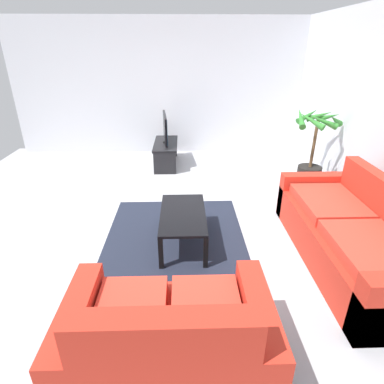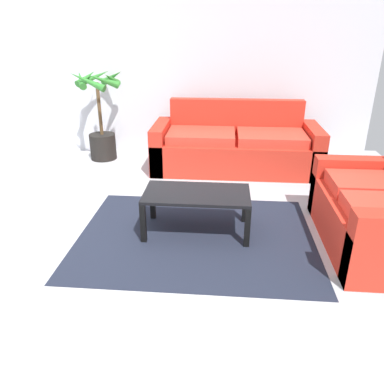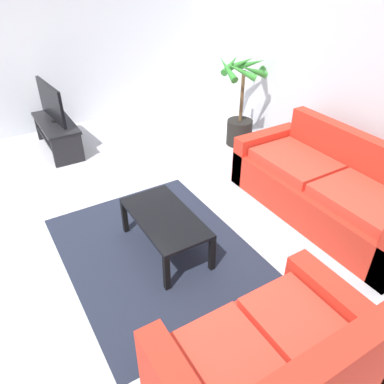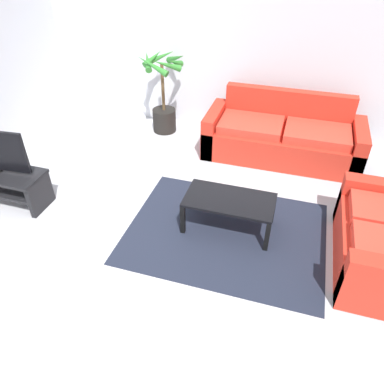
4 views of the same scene
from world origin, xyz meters
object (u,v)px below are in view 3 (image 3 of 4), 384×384
Objects in this scene: couch_main at (328,191)px; potted_palm at (241,110)px; tv_stand at (57,131)px; couch_loveseat at (271,369)px; tv at (51,102)px; coffee_table at (165,221)px.

potted_palm reaches higher than couch_main.
potted_palm reaches higher than tv_stand.
couch_loveseat is 4.45m from tv.
couch_main is 1.86m from coffee_table.
potted_palm is at bearing 172.41° from couch_main.
couch_main is 2.25× the size of coffee_table.
tv_stand reaches higher than coffee_table.
couch_main reaches higher than coffee_table.
couch_main is at bearing 77.63° from coffee_table.
tv is at bearing -173.36° from coffee_table.
tv_stand is (-4.42, -0.22, -0.01)m from couch_loveseat.
coffee_table is (2.77, 0.32, -0.38)m from tv.
potted_palm is (1.22, 2.40, -0.18)m from tv.
couch_loveseat is 1.29× the size of tv_stand.
coffee_table is (-0.40, -1.81, 0.05)m from couch_main.
coffee_table is at bearing -102.37° from couch_main.
potted_palm is (-3.20, 2.18, 0.25)m from couch_loveseat.
potted_palm reaches higher than tv.
tv is 0.92× the size of coffee_table.
couch_loveseat is (1.25, -1.92, -0.01)m from couch_main.
couch_loveseat is at bearing 2.86° from tv_stand.
coffee_table is at bearing 176.36° from couch_loveseat.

